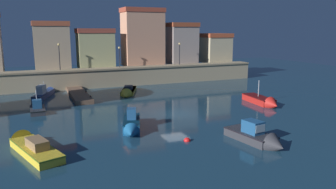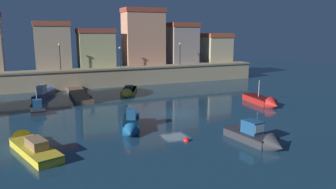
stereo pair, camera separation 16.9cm
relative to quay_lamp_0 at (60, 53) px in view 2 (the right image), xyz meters
The scene contains 15 objects.
ground_plane 22.00m from the quay_lamp_0, 63.83° to the right, with size 107.85×107.85×0.00m, color #19384C.
quay_wall 10.18m from the quay_lamp_0, ahead, with size 44.27×2.69×2.82m.
old_town_backdrop 10.76m from the quay_lamp_0, 18.59° to the left, with size 42.69×5.74×9.35m.
pier_dock 8.25m from the quay_lamp_0, 76.08° to the right, with size 2.07×10.31×0.70m.
quay_lamp_0 is the anchor object (origin of this frame).
quay_lamp_1 8.71m from the quay_lamp_0, ahead, with size 0.32×0.32×3.12m.
quay_lamp_2 18.73m from the quay_lamp_0, ahead, with size 0.32×0.32×3.56m.
moored_boat_0 23.72m from the quay_lamp_0, 80.92° to the right, with size 2.87×5.39×2.00m.
moored_boat_1 32.29m from the quay_lamp_0, 68.81° to the right, with size 2.45×5.50×2.12m.
moored_boat_2 28.50m from the quay_lamp_0, 43.21° to the right, with size 2.18×6.12×3.07m.
moored_boat_3 13.89m from the quay_lamp_0, 105.84° to the right, with size 1.48×4.32×2.77m.
moored_boat_4 11.75m from the quay_lamp_0, 42.60° to the right, with size 4.10×6.99×1.57m.
moored_boat_5 25.50m from the quay_lamp_0, 99.91° to the right, with size 3.88×7.42×1.71m.
moored_boat_6 6.92m from the quay_lamp_0, 118.49° to the right, with size 3.53×7.23×2.25m.
mooring_buoy_0 28.52m from the quay_lamp_0, 75.85° to the right, with size 0.54×0.54×0.54m, color red.
Camera 2 is at (-13.12, -29.68, 8.39)m, focal length 35.01 mm.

